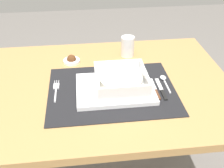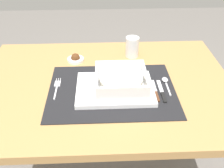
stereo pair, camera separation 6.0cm
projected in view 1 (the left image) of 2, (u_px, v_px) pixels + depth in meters
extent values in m
cube|color=#B2844C|center=(105.00, 86.00, 1.06)|extent=(0.99, 0.71, 0.03)
cube|color=olive|center=(19.00, 116.00, 1.48)|extent=(0.05, 0.05, 0.71)
cube|color=olive|center=(178.00, 104.00, 1.57)|extent=(0.05, 0.05, 0.71)
cube|color=black|center=(112.00, 90.00, 1.01)|extent=(0.47, 0.35, 0.00)
cube|color=white|center=(115.00, 89.00, 1.01)|extent=(0.28, 0.21, 0.02)
cube|color=white|center=(121.00, 85.00, 1.00)|extent=(0.18, 0.18, 0.01)
cube|color=white|center=(97.00, 80.00, 0.98)|extent=(0.01, 0.18, 0.05)
cube|color=white|center=(145.00, 77.00, 0.99)|extent=(0.01, 0.18, 0.05)
cube|color=white|center=(125.00, 92.00, 0.91)|extent=(0.16, 0.01, 0.05)
cube|color=white|center=(118.00, 66.00, 1.06)|extent=(0.16, 0.01, 0.05)
cylinder|color=silver|center=(121.00, 81.00, 0.99)|extent=(0.16, 0.16, 0.03)
cube|color=silver|center=(56.00, 95.00, 0.98)|extent=(0.01, 0.08, 0.00)
cube|color=silver|center=(56.00, 86.00, 1.03)|extent=(0.02, 0.04, 0.00)
cylinder|color=silver|center=(55.00, 82.00, 1.05)|extent=(0.00, 0.02, 0.00)
cylinder|color=silver|center=(57.00, 82.00, 1.05)|extent=(0.00, 0.02, 0.00)
cylinder|color=silver|center=(59.00, 82.00, 1.05)|extent=(0.00, 0.02, 0.00)
cube|color=silver|center=(167.00, 87.00, 1.03)|extent=(0.01, 0.08, 0.00)
ellipsoid|color=silver|center=(163.00, 78.00, 1.07)|extent=(0.02, 0.03, 0.01)
cube|color=black|center=(164.00, 95.00, 0.98)|extent=(0.01, 0.06, 0.01)
cube|color=silver|center=(159.00, 84.00, 1.04)|extent=(0.01, 0.08, 0.00)
cube|color=#59331E|center=(157.00, 95.00, 0.98)|extent=(0.01, 0.06, 0.01)
cube|color=silver|center=(153.00, 84.00, 1.04)|extent=(0.01, 0.08, 0.00)
cylinder|color=white|center=(128.00, 46.00, 1.22)|extent=(0.06, 0.06, 0.09)
cylinder|color=#C64C1E|center=(128.00, 49.00, 1.22)|extent=(0.05, 0.05, 0.06)
cylinder|color=white|center=(72.00, 61.00, 1.19)|extent=(0.07, 0.07, 0.01)
sphere|color=#593319|center=(71.00, 59.00, 1.18)|extent=(0.04, 0.04, 0.04)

